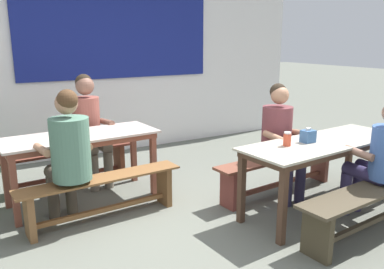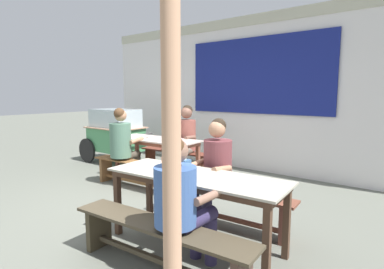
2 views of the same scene
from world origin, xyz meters
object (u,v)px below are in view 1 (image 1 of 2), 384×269
object	(u,v)px
bench_far_front	(103,193)
condiment_jar	(287,139)
soup_bowl	(70,135)
person_left_back_turned	(69,151)
person_right_near_table	(280,135)
person_center_facing	(89,123)
person_near_front	(383,155)
bench_near_front	(374,201)
dining_table_near	(324,148)
bench_near_back	(279,168)
bench_far_back	(67,161)
dining_table_far	(81,142)
tissue_box	(308,136)

from	to	relation	value
bench_far_front	condiment_jar	bearing A→B (deg)	-29.34
bench_far_front	soup_bowl	bearing A→B (deg)	105.70
person_left_back_turned	person_right_near_table	bearing A→B (deg)	-11.37
person_center_facing	person_left_back_turned	world-z (taller)	person_center_facing
bench_far_front	person_near_front	bearing A→B (deg)	-32.16
person_left_back_turned	condiment_jar	world-z (taller)	person_left_back_turned
bench_far_front	person_right_near_table	bearing A→B (deg)	-12.01
bench_near_front	person_left_back_turned	size ratio (longest dim) A/B	1.40
dining_table_near	person_near_front	xyz separation A→B (m)	(0.23, -0.49, 0.02)
bench_near_front	person_near_front	xyz separation A→B (m)	(0.19, 0.09, 0.38)
bench_far_front	condiment_jar	xyz separation A→B (m)	(1.54, -0.87, 0.53)
bench_near_back	soup_bowl	bearing A→B (deg)	157.39
bench_far_back	bench_near_back	bearing A→B (deg)	-36.30
person_center_facing	condiment_jar	bearing A→B (deg)	-55.89
bench_near_back	soup_bowl	xyz separation A→B (m)	(-2.11, 0.88, 0.46)
bench_near_front	person_right_near_table	bearing A→B (deg)	98.19
bench_far_back	person_left_back_turned	xyz separation A→B (m)	(-0.21, -1.12, 0.44)
dining_table_far	person_center_facing	bearing A→B (deg)	65.33
dining_table_far	person_center_facing	distance (m)	0.59
tissue_box	person_right_near_table	bearing A→B (deg)	80.83
soup_bowl	person_center_facing	bearing A→B (deg)	57.42
dining_table_near	bench_near_back	world-z (taller)	dining_table_near
person_near_front	soup_bowl	xyz separation A→B (m)	(-2.38, 1.95, 0.08)
dining_table_near	bench_near_back	xyz separation A→B (m)	(-0.04, 0.58, -0.37)
person_near_front	person_left_back_turned	size ratio (longest dim) A/B	0.93
dining_table_near	condiment_jar	world-z (taller)	condiment_jar
bench_near_front	person_right_near_table	xyz separation A→B (m)	(-0.16, 1.09, 0.41)
condiment_jar	soup_bowl	xyz separation A→B (m)	(-1.69, 1.41, -0.05)
condiment_jar	bench_far_back	bearing A→B (deg)	128.59
bench_far_front	person_left_back_turned	world-z (taller)	person_left_back_turned
dining_table_near	condiment_jar	xyz separation A→B (m)	(-0.46, 0.05, 0.14)
bench_near_back	tissue_box	bearing A→B (deg)	-105.19
dining_table_near	condiment_jar	distance (m)	0.48
bench_near_back	dining_table_far	bearing A→B (deg)	155.38
person_right_near_table	bench_far_front	bearing A→B (deg)	167.99
bench_near_front	person_left_back_turned	bearing A→B (deg)	146.80
person_center_facing	soup_bowl	world-z (taller)	person_center_facing
person_near_front	person_left_back_turned	xyz separation A→B (m)	(-2.52, 1.44, 0.05)
bench_far_front	person_center_facing	distance (m)	1.22
bench_near_front	person_right_near_table	world-z (taller)	person_right_near_table
bench_near_front	person_center_facing	world-z (taller)	person_center_facing
soup_bowl	tissue_box	bearing A→B (deg)	-35.69
person_right_near_table	person_center_facing	xyz separation A→B (m)	(-1.68, 1.51, 0.04)
person_left_back_turned	condiment_jar	size ratio (longest dim) A/B	9.71
tissue_box	dining_table_far	bearing A→B (deg)	141.96
bench_far_front	person_left_back_turned	size ratio (longest dim) A/B	1.23
dining_table_near	bench_near_back	size ratio (longest dim) A/B	1.10
bench_near_back	person_left_back_turned	distance (m)	2.31
bench_near_front	person_right_near_table	size ratio (longest dim) A/B	1.45
tissue_box	condiment_jar	xyz separation A→B (m)	(-0.27, 0.00, 0.00)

